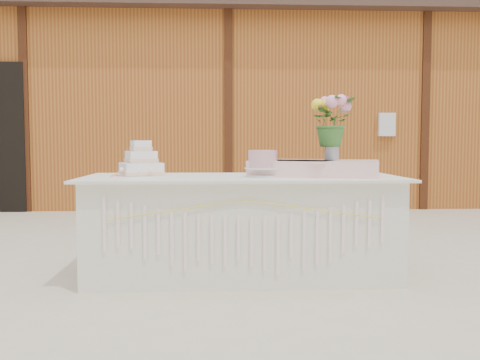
# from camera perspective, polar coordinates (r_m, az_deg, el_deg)

# --- Properties ---
(ground) EXTENTS (80.00, 80.00, 0.00)m
(ground) POSITION_cam_1_polar(r_m,az_deg,el_deg) (4.19, 0.20, -10.17)
(ground) COLOR beige
(ground) RESTS_ON ground
(barn) EXTENTS (12.60, 4.60, 3.30)m
(barn) POSITION_cam_1_polar(r_m,az_deg,el_deg) (10.07, -1.60, 7.71)
(barn) COLOR #A46022
(barn) RESTS_ON ground
(cake_table) EXTENTS (2.40, 1.00, 0.77)m
(cake_table) POSITION_cam_1_polar(r_m,az_deg,el_deg) (4.11, 0.20, -4.94)
(cake_table) COLOR silver
(cake_table) RESTS_ON ground
(wedding_cake) EXTENTS (0.39, 0.39, 0.27)m
(wedding_cake) POSITION_cam_1_polar(r_m,az_deg,el_deg) (4.23, -10.50, 1.73)
(wedding_cake) COLOR white
(wedding_cake) RESTS_ON cake_table
(pink_cake_stand) EXTENTS (0.28, 0.28, 0.20)m
(pink_cake_stand) POSITION_cam_1_polar(r_m,az_deg,el_deg) (3.98, 2.46, 1.93)
(pink_cake_stand) COLOR silver
(pink_cake_stand) RESTS_ON cake_table
(satin_runner) EXTENTS (1.07, 0.80, 0.12)m
(satin_runner) POSITION_cam_1_polar(r_m,az_deg,el_deg) (4.15, 7.97, 1.27)
(satin_runner) COLOR #FFD6CD
(satin_runner) RESTS_ON cake_table
(flower_vase) EXTENTS (0.11, 0.11, 0.15)m
(flower_vase) POSITION_cam_1_polar(r_m,az_deg,el_deg) (4.16, 9.77, 3.14)
(flower_vase) COLOR #BCBBC0
(flower_vase) RESTS_ON satin_runner
(bouquet) EXTENTS (0.37, 0.33, 0.38)m
(bouquet) POSITION_cam_1_polar(r_m,az_deg,el_deg) (4.17, 9.81, 6.77)
(bouquet) COLOR #386D2B
(bouquet) RESTS_ON flower_vase
(loose_flowers) EXTENTS (0.20, 0.36, 0.02)m
(loose_flowers) POSITION_cam_1_polar(r_m,az_deg,el_deg) (4.25, -13.72, 0.57)
(loose_flowers) COLOR pink
(loose_flowers) RESTS_ON cake_table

